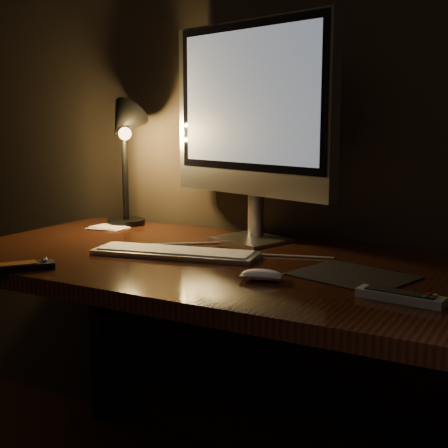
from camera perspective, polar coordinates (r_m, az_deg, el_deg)
The scene contains 10 objects.
desk at distance 1.66m, azimuth 2.97°, elevation -7.29°, with size 1.60×0.75×0.75m.
monitor at distance 1.79m, azimuth 2.45°, elevation 10.09°, with size 0.58×0.23×0.62m.
keyboard at distance 1.64m, azimuth -4.48°, elevation -2.60°, with size 0.44×0.12×0.02m, color silver.
mousepad at distance 1.45m, azimuth 11.67°, elevation -4.65°, with size 0.25×0.20×0.00m, color black.
mouse at distance 1.39m, azimuth 3.46°, elevation -4.79°, with size 0.09×0.05×0.02m, color white.
media_remote at distance 1.55m, azimuth -17.76°, elevation -3.69°, with size 0.12×0.14×0.03m.
tv_remote at distance 1.28m, azimuth 15.82°, elevation -6.38°, with size 0.18×0.06×0.02m.
papers at distance 2.06m, azimuth -10.58°, elevation -0.32°, with size 0.12×0.08×0.01m, color white.
desk_lamp at distance 2.06m, azimuth -9.13°, elevation 7.55°, with size 0.19×0.22×0.42m.
cable at distance 1.68m, azimuth -1.08°, elevation -2.42°, with size 0.01×0.01×0.65m, color white.
Camera 1 is at (0.69, 0.50, 1.10)m, focal length 50.00 mm.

